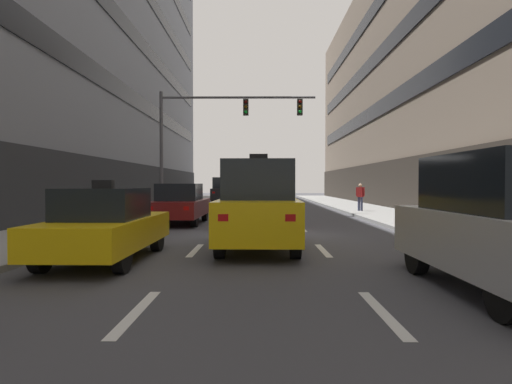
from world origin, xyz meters
TOP-DOWN VIEW (x-y plane):
  - ground_plane at (0.00, 0.00)m, footprint 120.00×120.00m
  - sidewalk_left at (-6.64, 0.00)m, footprint 3.68×80.00m
  - sidewalk_right at (6.64, 0.00)m, footprint 3.68×80.00m
  - lane_stripe_l1_s2 at (-1.60, -8.00)m, footprint 0.16×2.00m
  - lane_stripe_l1_s3 at (-1.60, -3.00)m, footprint 0.16×2.00m
  - lane_stripe_l1_s4 at (-1.60, 2.00)m, footprint 0.16×2.00m
  - lane_stripe_l1_s5 at (-1.60, 7.00)m, footprint 0.16×2.00m
  - lane_stripe_l1_s6 at (-1.60, 12.00)m, footprint 0.16×2.00m
  - lane_stripe_l1_s7 at (-1.60, 17.00)m, footprint 0.16×2.00m
  - lane_stripe_l1_s8 at (-1.60, 22.00)m, footprint 0.16×2.00m
  - lane_stripe_l1_s9 at (-1.60, 27.00)m, footprint 0.16×2.00m
  - lane_stripe_l1_s10 at (-1.60, 32.00)m, footprint 0.16×2.00m
  - lane_stripe_l2_s2 at (1.60, -8.00)m, footprint 0.16×2.00m
  - lane_stripe_l2_s3 at (1.60, -3.00)m, footprint 0.16×2.00m
  - lane_stripe_l2_s4 at (1.60, 2.00)m, footprint 0.16×2.00m
  - lane_stripe_l2_s5 at (1.60, 7.00)m, footprint 0.16×2.00m
  - lane_stripe_l2_s6 at (1.60, 12.00)m, footprint 0.16×2.00m
  - lane_stripe_l2_s7 at (1.60, 17.00)m, footprint 0.16×2.00m
  - lane_stripe_l2_s8 at (1.60, 22.00)m, footprint 0.16×2.00m
  - lane_stripe_l2_s9 at (1.60, 27.00)m, footprint 0.16×2.00m
  - lane_stripe_l2_s10 at (1.60, 32.00)m, footprint 0.16×2.00m
  - taxi_driving_0 at (-3.30, -4.44)m, footprint 1.80×4.21m
  - car_driving_1 at (-3.06, 21.87)m, footprint 2.08×4.60m
  - taxi_driving_2 at (-0.01, -2.72)m, footprint 2.00×4.65m
  - car_driving_3 at (-3.27, 3.85)m, footprint 1.92×4.48m
  - car_driving_4 at (0.04, 23.98)m, footprint 1.95×4.56m
  - car_driving_5 at (-0.07, 3.12)m, footprint 2.10×4.71m
  - car_parked_0 at (3.74, -7.01)m, footprint 1.92×4.44m
  - traffic_signal_0 at (-2.37, 8.68)m, footprint 8.25×0.35m
  - pedestrian_0 at (5.70, 10.06)m, footprint 0.42×0.38m

SIDE VIEW (x-z plane):
  - ground_plane at x=0.00m, z-range 0.00..0.00m
  - lane_stripe_l1_s2 at x=-1.60m, z-range 0.00..0.01m
  - lane_stripe_l1_s3 at x=-1.60m, z-range 0.00..0.01m
  - lane_stripe_l1_s4 at x=-1.60m, z-range 0.00..0.01m
  - lane_stripe_l1_s5 at x=-1.60m, z-range 0.00..0.01m
  - lane_stripe_l1_s6 at x=-1.60m, z-range 0.00..0.01m
  - lane_stripe_l1_s7 at x=-1.60m, z-range 0.00..0.01m
  - lane_stripe_l1_s8 at x=-1.60m, z-range 0.00..0.01m
  - lane_stripe_l1_s9 at x=-1.60m, z-range 0.00..0.01m
  - lane_stripe_l1_s10 at x=-1.60m, z-range 0.00..0.01m
  - lane_stripe_l2_s2 at x=1.60m, z-range 0.00..0.01m
  - lane_stripe_l2_s3 at x=1.60m, z-range 0.00..0.01m
  - lane_stripe_l2_s4 at x=1.60m, z-range 0.00..0.01m
  - lane_stripe_l2_s5 at x=1.60m, z-range 0.00..0.01m
  - lane_stripe_l2_s6 at x=1.60m, z-range 0.00..0.01m
  - lane_stripe_l2_s7 at x=1.60m, z-range 0.00..0.01m
  - lane_stripe_l2_s8 at x=1.60m, z-range 0.00..0.01m
  - lane_stripe_l2_s9 at x=1.60m, z-range 0.00..0.01m
  - lane_stripe_l2_s10 at x=1.60m, z-range 0.00..0.01m
  - sidewalk_left at x=-6.64m, z-range 0.00..0.14m
  - sidewalk_right at x=6.64m, z-range 0.00..0.14m
  - taxi_driving_0 at x=-3.30m, z-range -0.10..1.65m
  - car_driving_3 at x=-3.27m, z-range -0.01..1.66m
  - pedestrian_0 at x=5.70m, z-range 0.25..1.78m
  - car_parked_0 at x=3.74m, z-range 0.00..2.13m
  - car_driving_1 at x=-3.06m, z-range -0.01..2.18m
  - car_driving_4 at x=0.04m, z-range -0.01..2.19m
  - taxi_driving_2 at x=-0.01m, z-range -0.10..2.33m
  - car_driving_5 at x=-0.07m, z-range -0.01..2.24m
  - traffic_signal_0 at x=-2.37m, z-range 1.59..7.99m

